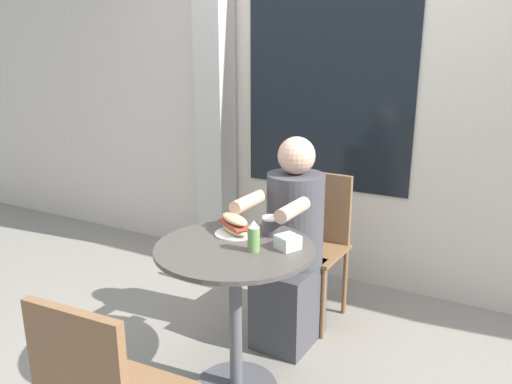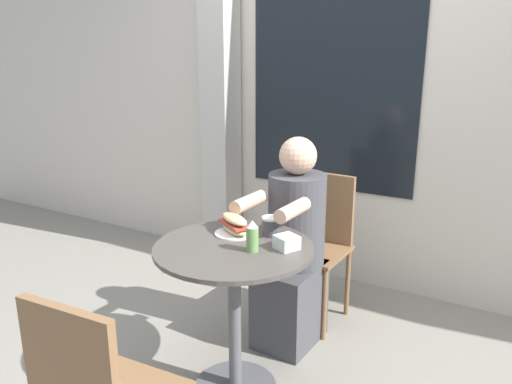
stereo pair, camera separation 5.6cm
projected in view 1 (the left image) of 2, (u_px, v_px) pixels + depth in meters
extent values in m
cube|color=beige|center=(349.00, 77.00, 3.25)|extent=(8.00, 0.08, 2.80)
cube|color=black|center=(329.00, 56.00, 3.23)|extent=(1.16, 0.01, 1.76)
cube|color=#B2ADA3|center=(215.00, 104.00, 3.59)|extent=(0.22, 0.22, 2.40)
cylinder|color=#47423D|center=(235.00, 248.00, 2.20)|extent=(0.71, 0.71, 0.02)
cylinder|color=#515156|center=(236.00, 320.00, 2.30)|extent=(0.06, 0.06, 0.70)
cube|color=brown|center=(310.00, 250.00, 2.92)|extent=(0.39, 0.39, 0.02)
cube|color=brown|center=(323.00, 207.00, 3.00)|extent=(0.35, 0.05, 0.42)
cylinder|color=brown|center=(323.00, 304.00, 2.76)|extent=(0.03, 0.03, 0.43)
cylinder|color=brown|center=(271.00, 290.00, 2.93)|extent=(0.03, 0.03, 0.43)
cylinder|color=brown|center=(345.00, 281.00, 3.03)|extent=(0.03, 0.03, 0.43)
cylinder|color=brown|center=(296.00, 269.00, 3.20)|extent=(0.03, 0.03, 0.43)
cube|color=#424247|center=(289.00, 303.00, 2.74)|extent=(0.31, 0.39, 0.45)
cylinder|color=#424247|center=(295.00, 219.00, 2.66)|extent=(0.31, 0.31, 0.50)
sphere|color=#D6A889|center=(296.00, 156.00, 2.57)|extent=(0.20, 0.20, 0.20)
cylinder|color=#D6A889|center=(293.00, 210.00, 2.33)|extent=(0.08, 0.25, 0.07)
cylinder|color=#D6A889|center=(248.00, 202.00, 2.46)|extent=(0.08, 0.25, 0.07)
cube|color=brown|center=(77.00, 375.00, 1.44)|extent=(0.35, 0.06, 0.42)
cylinder|color=white|center=(235.00, 233.00, 2.34)|extent=(0.19, 0.19, 0.01)
ellipsoid|color=#DBB77A|center=(235.00, 229.00, 2.34)|extent=(0.21, 0.17, 0.04)
cube|color=#B74233|center=(235.00, 224.00, 2.33)|extent=(0.20, 0.17, 0.01)
ellipsoid|color=#DBB77A|center=(235.00, 219.00, 2.32)|extent=(0.21, 0.17, 0.04)
cylinder|color=#424247|center=(271.00, 227.00, 2.32)|extent=(0.08, 0.08, 0.08)
cylinder|color=white|center=(271.00, 218.00, 2.31)|extent=(0.09, 0.09, 0.01)
cube|color=silver|center=(288.00, 242.00, 2.17)|extent=(0.12, 0.12, 0.06)
cylinder|color=#66934C|center=(254.00, 239.00, 2.13)|extent=(0.05, 0.05, 0.11)
cone|color=white|center=(254.00, 224.00, 2.11)|extent=(0.05, 0.05, 0.03)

